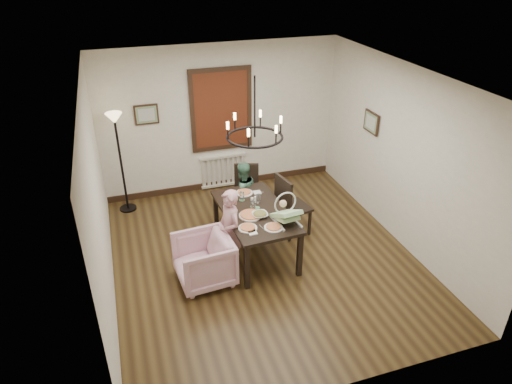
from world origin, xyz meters
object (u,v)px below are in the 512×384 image
chair_right (294,204)px  seated_man (242,198)px  armchair (204,260)px  floor_lamp (121,165)px  elderly_woman (230,237)px  dining_table (255,215)px  baby_bouncer (286,213)px  chair_far (247,193)px  drinking_glass (253,205)px

chair_right → seated_man: chair_right is taller
armchair → floor_lamp: size_ratio=0.44×
elderly_woman → dining_table: bearing=103.3°
dining_table → seated_man: (0.07, 0.91, -0.22)m
baby_bouncer → floor_lamp: bearing=124.7°
elderly_woman → armchair: bearing=-77.8°
armchair → elderly_woman: (0.44, 0.21, 0.17)m
chair_far → elderly_woman: bearing=-100.3°
baby_bouncer → seated_man: bearing=93.9°
dining_table → floor_lamp: 2.69m
elderly_woman → baby_bouncer: baby_bouncer is taller
armchair → drinking_glass: drinking_glass is taller
elderly_woman → seated_man: elderly_woman is taller
chair_far → seated_man: 0.18m
armchair → drinking_glass: (0.88, 0.45, 0.49)m
drinking_glass → armchair: bearing=-152.7°
chair_far → dining_table: bearing=-83.6°
dining_table → chair_right: bearing=20.8°
dining_table → chair_right: chair_right is taller
elderly_woman → baby_bouncer: 0.91m
seated_man → elderly_woman: bearing=54.1°
chair_right → drinking_glass: (-0.81, -0.33, 0.30)m
seated_man → baby_bouncer: bearing=89.3°
armchair → drinking_glass: bearing=112.6°
drinking_glass → floor_lamp: floor_lamp is taller
drinking_glass → elderly_woman: bearing=-150.6°
chair_far → chair_right: bearing=-33.1°
seated_man → floor_lamp: bearing=-40.6°
seated_man → floor_lamp: size_ratio=0.52×
dining_table → elderly_woman: 0.53m
dining_table → armchair: dining_table is taller
dining_table → chair_far: (0.19, 1.05, -0.20)m
chair_right → elderly_woman: 1.37m
chair_far → baby_bouncer: (0.13, -1.51, 0.45)m
seated_man → drinking_glass: 0.97m
seated_man → baby_bouncer: baby_bouncer is taller
dining_table → drinking_glass: 0.16m
armchair → floor_lamp: (-0.92, 2.41, 0.54)m
seated_man → baby_bouncer: 1.47m
chair_far → drinking_glass: 1.11m
chair_right → drinking_glass: bearing=100.9°
chair_right → armchair: (-1.68, -0.78, -0.18)m
dining_table → chair_far: 1.08m
chair_right → elderly_woman: chair_right is taller
drinking_glass → floor_lamp: bearing=132.4°
baby_bouncer → floor_lamp: (-2.13, 2.44, -0.03)m
chair_right → armchair: chair_right is taller
chair_far → chair_right: size_ratio=0.89×
armchair → elderly_woman: bearing=110.5°
chair_right → dining_table: bearing=102.6°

